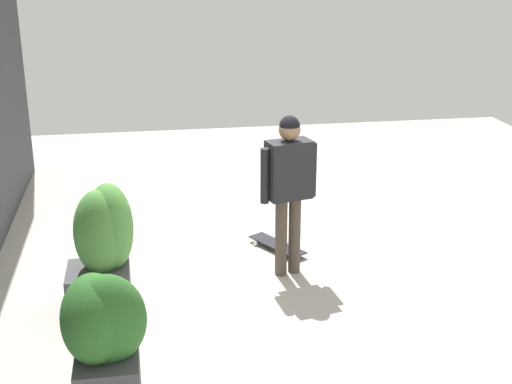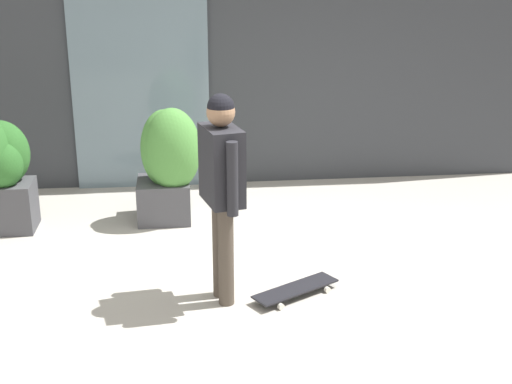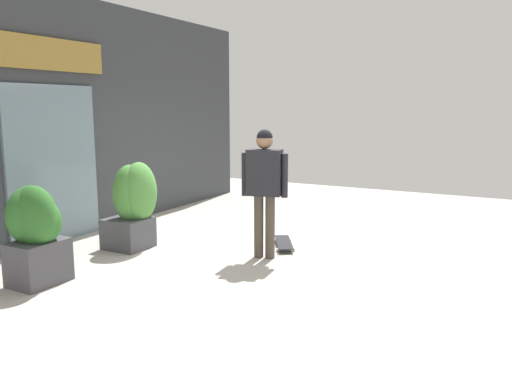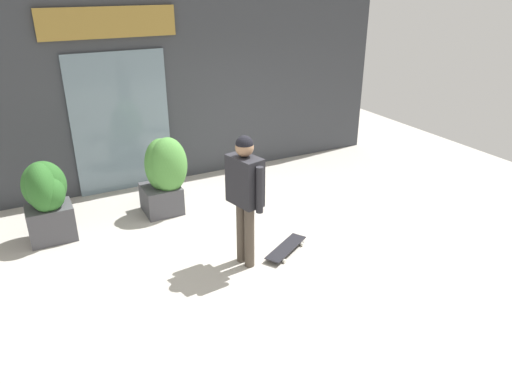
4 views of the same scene
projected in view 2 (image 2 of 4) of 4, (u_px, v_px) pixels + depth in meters
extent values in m
plane|color=#B2ADA3|center=(278.00, 281.00, 6.32)|extent=(12.00, 12.00, 0.00)
cube|color=#383A3F|center=(245.00, 31.00, 8.58)|extent=(7.73, 0.25, 3.76)
cube|color=slate|center=(141.00, 92.00, 8.53)|extent=(1.64, 0.06, 2.38)
cylinder|color=#4C4238|center=(220.00, 248.00, 5.93)|extent=(0.13, 0.13, 0.87)
cylinder|color=#4C4238|center=(226.00, 255.00, 5.79)|extent=(0.13, 0.13, 0.87)
cube|color=#232328|center=(222.00, 165.00, 5.62)|extent=(0.36, 0.51, 0.62)
cylinder|color=#232328|center=(212.00, 160.00, 5.87)|extent=(0.09, 0.09, 0.59)
cylinder|color=#232328|center=(232.00, 179.00, 5.38)|extent=(0.09, 0.09, 0.59)
sphere|color=#997051|center=(221.00, 112.00, 5.48)|extent=(0.23, 0.23, 0.23)
sphere|color=black|center=(221.00, 107.00, 5.47)|extent=(0.21, 0.21, 0.21)
cube|color=black|center=(296.00, 289.00, 6.03)|extent=(0.80, 0.59, 0.02)
cylinder|color=silver|center=(309.00, 280.00, 6.28)|extent=(0.06, 0.05, 0.05)
cylinder|color=silver|center=(327.00, 290.00, 6.10)|extent=(0.06, 0.05, 0.05)
cylinder|color=silver|center=(263.00, 296.00, 5.99)|extent=(0.06, 0.05, 0.05)
cylinder|color=silver|center=(281.00, 307.00, 5.81)|extent=(0.06, 0.05, 0.05)
cube|color=#47474C|center=(164.00, 199.00, 7.74)|extent=(0.57, 0.60, 0.44)
ellipsoid|color=#4C8C3D|center=(173.00, 150.00, 7.43)|extent=(0.59, 0.45, 0.89)
ellipsoid|color=#4C8C3D|center=(165.00, 149.00, 7.52)|extent=(0.52, 0.49, 0.85)
cube|color=#47474C|center=(5.00, 206.00, 7.43)|extent=(0.62, 0.47, 0.52)
ellipsoid|color=#2D6628|center=(0.00, 164.00, 7.21)|extent=(0.46, 0.42, 0.53)
ellipsoid|color=#2D6628|center=(0.00, 154.00, 7.32)|extent=(0.60, 0.49, 0.70)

